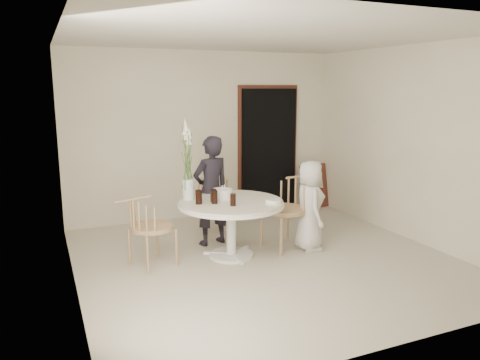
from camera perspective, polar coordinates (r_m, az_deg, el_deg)
name	(u,v)px	position (r m, az deg, el deg)	size (l,w,h in m)	color
ground	(265,259)	(5.98, 3.01, -9.57)	(4.50, 4.50, 0.00)	beige
room_shell	(266,130)	(5.61, 3.18, 6.07)	(4.50, 4.50, 4.50)	silver
doorway	(269,150)	(8.14, 3.50, 3.64)	(1.00, 0.10, 2.10)	black
door_trim	(268,147)	(8.16, 3.37, 4.09)	(1.12, 0.03, 2.22)	brown
table	(231,210)	(5.87, -1.08, -3.64)	(1.33, 1.33, 0.73)	white
picture_frame	(314,186)	(8.44, 9.04, -0.77)	(0.59, 0.04, 0.78)	brown
chair_far	(213,193)	(7.07, -3.31, -1.63)	(0.53, 0.56, 0.85)	tan
chair_right	(293,201)	(6.29, 6.53, -2.54)	(0.63, 0.59, 0.98)	tan
chair_left	(143,222)	(5.64, -11.76, -5.01)	(0.62, 0.60, 0.88)	tan
girl	(211,191)	(6.34, -3.54, -1.33)	(0.54, 0.36, 1.49)	black
boy	(310,206)	(6.22, 8.51, -3.11)	(0.58, 0.38, 1.19)	silver
birthday_cake	(222,194)	(5.97, -2.18, -1.68)	(0.25, 0.25, 0.17)	white
cola_tumbler_a	(214,197)	(5.70, -3.14, -2.09)	(0.08, 0.08, 0.16)	black
cola_tumbler_b	(233,200)	(5.59, -0.86, -2.42)	(0.07, 0.07, 0.15)	black
cola_tumbler_c	(199,197)	(5.69, -5.05, -2.09)	(0.08, 0.08, 0.17)	black
cola_tumbler_d	(213,196)	(5.77, -3.27, -1.92)	(0.08, 0.08, 0.16)	black
plate_stack	(273,201)	(5.75, 4.07, -2.56)	(0.20, 0.20, 0.05)	white
flower_vase	(188,164)	(5.87, -6.40, 2.00)	(0.14, 0.14, 1.03)	white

